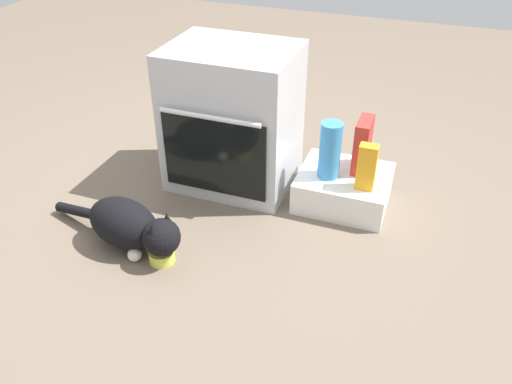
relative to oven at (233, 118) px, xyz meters
name	(u,v)px	position (x,y,z in m)	size (l,w,h in m)	color
ground	(209,220)	(0.02, -0.41, -0.38)	(8.00, 8.00, 0.00)	#6B5B4C
oven	(233,118)	(0.00, 0.00, 0.00)	(0.65, 0.55, 0.76)	#B7BABF
pantry_cabinet	(343,188)	(0.63, -0.01, -0.29)	(0.47, 0.41, 0.17)	white
food_bowl	(162,255)	(-0.05, -0.76, -0.35)	(0.12, 0.12, 0.08)	#D1D14C
cat	(130,225)	(-0.22, -0.73, -0.25)	(0.79, 0.30, 0.25)	black
water_bottle	(330,150)	(0.55, -0.06, -0.06)	(0.11, 0.11, 0.30)	#388CD1
cereal_box	(362,145)	(0.69, 0.07, -0.07)	(0.07, 0.18, 0.28)	#B72D28
juice_carton	(367,167)	(0.74, -0.10, -0.09)	(0.09, 0.06, 0.24)	orange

